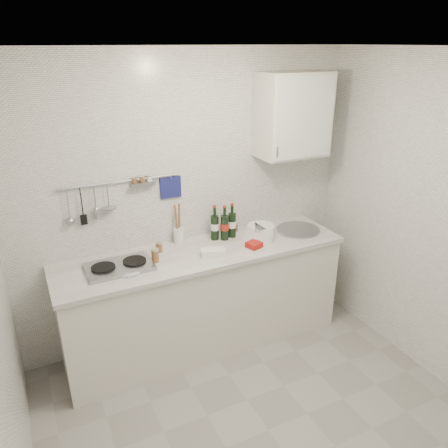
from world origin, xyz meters
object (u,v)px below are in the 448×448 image
at_px(wine_bottles, 224,222).
at_px(utensil_crock, 179,234).
at_px(plate_stack_sink, 259,233).
at_px(plate_stack_hob, 127,268).
at_px(wall_cabinet, 293,115).

relative_size(wine_bottles, utensil_crock, 0.84).
relative_size(plate_stack_sink, utensil_crock, 0.84).
height_order(plate_stack_hob, wine_bottles, wine_bottles).
relative_size(plate_stack_hob, utensil_crock, 0.78).
bearing_deg(plate_stack_sink, wall_cabinet, 17.27).
bearing_deg(wall_cabinet, plate_stack_sink, -162.73).
xyz_separation_m(plate_stack_hob, plate_stack_sink, (1.19, 0.05, 0.04)).
xyz_separation_m(wall_cabinet, utensil_crock, (-1.03, 0.11, -0.94)).
bearing_deg(wine_bottles, wall_cabinet, -2.33).
height_order(plate_stack_sink, wine_bottles, wine_bottles).
distance_m(plate_stack_sink, wine_bottles, 0.33).
distance_m(plate_stack_hob, wine_bottles, 0.94).
relative_size(wall_cabinet, plate_stack_sink, 2.27).
relative_size(plate_stack_sink, wine_bottles, 0.99).
distance_m(wine_bottles, utensil_crock, 0.40).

